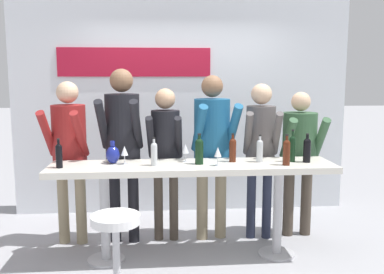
# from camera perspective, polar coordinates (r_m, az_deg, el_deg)

# --- Properties ---
(ground_plane) EXTENTS (40.00, 40.00, 0.00)m
(ground_plane) POSITION_cam_1_polar(r_m,az_deg,el_deg) (4.40, 0.10, -15.79)
(ground_plane) COLOR #9E9EA3
(back_wall) EXTENTS (4.33, 0.12, 2.87)m
(back_wall) POSITION_cam_1_polar(r_m,az_deg,el_deg) (5.59, -1.35, 4.67)
(back_wall) COLOR silver
(back_wall) RESTS_ON ground_plane
(tasting_table) EXTENTS (2.73, 0.57, 0.95)m
(tasting_table) POSITION_cam_1_polar(r_m,az_deg,el_deg) (4.14, 0.10, -5.48)
(tasting_table) COLOR silver
(tasting_table) RESTS_ON ground_plane
(bar_stool) EXTENTS (0.41, 0.41, 0.70)m
(bar_stool) POSITION_cam_1_polar(r_m,az_deg,el_deg) (3.56, -10.08, -13.79)
(bar_stool) COLOR #B2B2B7
(bar_stool) RESTS_ON ground_plane
(person_far_left) EXTENTS (0.47, 0.58, 1.73)m
(person_far_left) POSITION_cam_1_polar(r_m,az_deg,el_deg) (4.63, -16.06, -0.95)
(person_far_left) COLOR gray
(person_far_left) RESTS_ON ground_plane
(person_left) EXTENTS (0.47, 0.60, 1.86)m
(person_left) POSITION_cam_1_polar(r_m,az_deg,el_deg) (4.54, -9.25, 0.16)
(person_left) COLOR black
(person_left) RESTS_ON ground_plane
(person_center_left) EXTENTS (0.39, 0.52, 1.65)m
(person_center_left) POSITION_cam_1_polar(r_m,az_deg,el_deg) (4.56, -3.55, -1.25)
(person_center_left) COLOR #473D33
(person_center_left) RESTS_ON ground_plane
(person_center) EXTENTS (0.51, 0.62, 1.79)m
(person_center) POSITION_cam_1_polar(r_m,az_deg,el_deg) (4.60, 2.70, -0.29)
(person_center) COLOR gray
(person_center) RESTS_ON ground_plane
(person_center_right) EXTENTS (0.41, 0.54, 1.70)m
(person_center_right) POSITION_cam_1_polar(r_m,az_deg,el_deg) (4.66, 9.12, -0.74)
(person_center_right) COLOR #23283D
(person_center_right) RESTS_ON ground_plane
(person_right) EXTENTS (0.45, 0.53, 1.61)m
(person_right) POSITION_cam_1_polar(r_m,az_deg,el_deg) (4.85, 14.14, -1.48)
(person_right) COLOR #473D33
(person_right) RESTS_ON ground_plane
(wine_bottle_0) EXTENTS (0.06, 0.06, 0.32)m
(wine_bottle_0) POSITION_cam_1_polar(r_m,az_deg,el_deg) (4.31, 13.23, -1.36)
(wine_bottle_0) COLOR black
(wine_bottle_0) RESTS_ON tasting_table
(wine_bottle_1) EXTENTS (0.06, 0.06, 0.27)m
(wine_bottle_1) POSITION_cam_1_polar(r_m,az_deg,el_deg) (4.03, -5.08, -2.11)
(wine_bottle_1) COLOR #B7BCC1
(wine_bottle_1) RESTS_ON tasting_table
(wine_bottle_2) EXTENTS (0.07, 0.07, 0.30)m
(wine_bottle_2) POSITION_cam_1_polar(r_m,az_deg,el_deg) (4.13, 12.49, -1.84)
(wine_bottle_2) COLOR #4C1E0F
(wine_bottle_2) RESTS_ON tasting_table
(wine_bottle_3) EXTENTS (0.06, 0.06, 0.27)m
(wine_bottle_3) POSITION_cam_1_polar(r_m,az_deg,el_deg) (4.10, -17.32, -2.25)
(wine_bottle_3) COLOR black
(wine_bottle_3) RESTS_ON tasting_table
(wine_bottle_4) EXTENTS (0.07, 0.07, 0.28)m
(wine_bottle_4) POSITION_cam_1_polar(r_m,az_deg,el_deg) (4.31, 15.08, -1.55)
(wine_bottle_4) COLOR black
(wine_bottle_4) RESTS_ON tasting_table
(wine_bottle_5) EXTENTS (0.07, 0.07, 0.28)m
(wine_bottle_5) POSITION_cam_1_polar(r_m,az_deg,el_deg) (4.21, 5.45, -1.57)
(wine_bottle_5) COLOR #4C1E0F
(wine_bottle_5) RESTS_ON tasting_table
(wine_bottle_6) EXTENTS (0.08, 0.08, 0.30)m
(wine_bottle_6) POSITION_cam_1_polar(r_m,az_deg,el_deg) (4.08, 0.97, -1.73)
(wine_bottle_6) COLOR black
(wine_bottle_6) RESTS_ON tasting_table
(wine_bottle_7) EXTENTS (0.06, 0.06, 0.27)m
(wine_bottle_7) POSITION_cam_1_polar(r_m,az_deg,el_deg) (4.23, 9.02, -1.67)
(wine_bottle_7) COLOR #B7BCC1
(wine_bottle_7) RESTS_ON tasting_table
(wine_glass_0) EXTENTS (0.07, 0.07, 0.18)m
(wine_glass_0) POSITION_cam_1_polar(r_m,az_deg,el_deg) (4.01, 3.46, -2.09)
(wine_glass_0) COLOR silver
(wine_glass_0) RESTS_ON tasting_table
(wine_glass_1) EXTENTS (0.07, 0.07, 0.18)m
(wine_glass_1) POSITION_cam_1_polar(r_m,az_deg,el_deg) (4.12, -8.99, -1.90)
(wine_glass_1) COLOR silver
(wine_glass_1) RESTS_ON tasting_table
(wine_glass_2) EXTENTS (0.07, 0.07, 0.18)m
(wine_glass_2) POSITION_cam_1_polar(r_m,az_deg,el_deg) (4.19, -0.87, -1.64)
(wine_glass_2) COLOR silver
(wine_glass_2) RESTS_ON tasting_table
(decorative_vase) EXTENTS (0.13, 0.13, 0.22)m
(decorative_vase) POSITION_cam_1_polar(r_m,az_deg,el_deg) (4.19, -10.51, -2.29)
(decorative_vase) COLOR navy
(decorative_vase) RESTS_ON tasting_table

